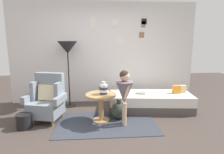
# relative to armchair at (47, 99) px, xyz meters

# --- Properties ---
(ground_plane) EXTENTS (12.00, 12.00, 0.00)m
(ground_plane) POSITION_rel_armchair_xyz_m (1.21, -0.75, -0.44)
(ground_plane) COLOR #423833
(gallery_wall) EXTENTS (4.80, 0.12, 2.60)m
(gallery_wall) POSITION_rel_armchair_xyz_m (1.21, 1.20, 0.86)
(gallery_wall) COLOR silver
(gallery_wall) RESTS_ON ground
(rug) EXTENTS (1.96, 1.21, 0.01)m
(rug) POSITION_rel_armchair_xyz_m (1.21, -0.29, -0.43)
(rug) COLOR #333842
(rug) RESTS_ON ground
(armchair) EXTENTS (0.85, 0.72, 0.97)m
(armchair) POSITION_rel_armchair_xyz_m (0.00, 0.00, 0.00)
(armchair) COLOR #9E7042
(armchair) RESTS_ON ground
(daybed) EXTENTS (1.97, 0.99, 0.40)m
(daybed) POSITION_rel_armchair_xyz_m (2.29, 0.41, -0.24)
(daybed) COLOR #4C4742
(daybed) RESTS_ON ground
(pillow_head) EXTENTS (0.19, 0.12, 0.17)m
(pillow_head) POSITION_rel_armchair_xyz_m (3.07, 0.45, 0.05)
(pillow_head) COLOR beige
(pillow_head) RESTS_ON daybed
(pillow_mid) EXTENTS (0.17, 0.13, 0.19)m
(pillow_mid) POSITION_rel_armchair_xyz_m (2.91, 0.39, 0.05)
(pillow_mid) COLOR orange
(pillow_mid) RESTS_ON daybed
(side_table) EXTENTS (0.62, 0.62, 0.57)m
(side_table) POSITION_rel_armchair_xyz_m (1.11, -0.14, -0.03)
(side_table) COLOR tan
(side_table) RESTS_ON ground
(vase_striped) EXTENTS (0.19, 0.19, 0.26)m
(vase_striped) POSITION_rel_armchair_xyz_m (1.16, -0.15, 0.24)
(vase_striped) COLOR #2D384C
(vase_striped) RESTS_ON side_table
(floor_lamp) EXTENTS (0.47, 0.47, 1.61)m
(floor_lamp) POSITION_rel_armchair_xyz_m (0.34, 0.81, 0.98)
(floor_lamp) COLOR black
(floor_lamp) RESTS_ON ground
(person_child) EXTENTS (0.34, 0.34, 1.09)m
(person_child) POSITION_rel_armchair_xyz_m (1.55, -0.38, 0.25)
(person_child) COLOR #D8AD8E
(person_child) RESTS_ON ground
(book_on_daybed) EXTENTS (0.25, 0.21, 0.03)m
(book_on_daybed) POSITION_rel_armchair_xyz_m (2.06, 0.40, -0.02)
(book_on_daybed) COLOR gray
(book_on_daybed) RESTS_ON daybed
(demijohn_near) EXTENTS (0.35, 0.35, 0.43)m
(demijohn_near) POSITION_rel_armchair_xyz_m (1.49, -0.07, -0.26)
(demijohn_near) COLOR #2D3D33
(demijohn_near) RESTS_ON ground
(magazine_basket) EXTENTS (0.28, 0.28, 0.28)m
(magazine_basket) POSITION_rel_armchair_xyz_m (-0.35, -0.38, -0.30)
(magazine_basket) COLOR black
(magazine_basket) RESTS_ON ground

